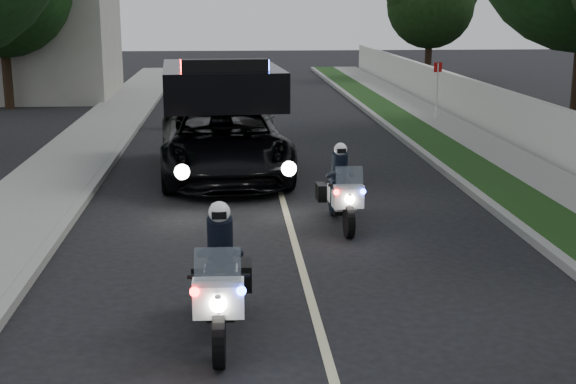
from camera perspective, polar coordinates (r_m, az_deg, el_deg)
The scene contains 18 objects.
ground at distance 9.85m, azimuth 2.50°, elevation -10.67°, with size 120.00×120.00×0.00m, color black.
curb_right at distance 20.02m, azimuth 10.82°, elevation 1.85°, with size 0.20×60.00×0.15m, color gray.
grass_verge at distance 20.21m, azimuth 12.74°, elevation 1.88°, with size 1.20×60.00×0.16m, color #193814.
sidewalk_right at distance 20.63m, azimuth 16.20°, elevation 1.90°, with size 1.40×60.00×0.16m, color gray.
property_wall at distance 20.88m, azimuth 18.90°, elevation 3.72°, with size 0.22×60.00×1.50m, color beige.
curb_left at distance 19.56m, azimuth -13.06°, elevation 1.47°, with size 0.20×60.00×0.15m, color gray.
sidewalk_left at distance 19.76m, azimuth -16.22°, elevation 1.41°, with size 2.00×60.00×0.16m, color gray.
building_far at distance 36.04m, azimuth -19.05°, elevation 11.93°, with size 8.00×6.00×7.00m, color #A8A396.
lane_marking at distance 19.38m, azimuth -0.98°, elevation 1.49°, with size 0.12×50.00×0.01m, color #BFB78C.
police_moto_left at distance 10.02m, azimuth -4.80°, elevation -10.27°, with size 0.70×1.99×1.69m, color white, non-canonical shape.
police_moto_right at distance 14.72m, azimuth 3.80°, elevation -2.43°, with size 0.63×1.81×1.54m, color silver, non-canonical shape.
police_suv at distance 19.00m, azimuth -4.65°, elevation 1.20°, with size 2.89×6.24×3.03m, color black.
bicycle at distance 26.39m, azimuth -7.75°, elevation 4.58°, with size 0.57×1.63×0.85m, color black.
cyclist at distance 26.39m, azimuth -7.75°, elevation 4.58°, with size 0.65×0.43×1.80m, color black.
sign_post at distance 27.79m, azimuth 10.56°, elevation 4.92°, with size 0.33×0.33×2.12m, color #B50C27, non-canonical shape.
tree_right_d at distance 27.25m, azimuth 19.84°, elevation 4.18°, with size 6.83×6.83×11.39m, color #193F15, non-canonical shape.
tree_right_e at distance 43.25m, azimuth 9.98°, elevation 7.94°, with size 4.55×4.55×7.59m, color black, non-canonical shape.
tree_left_far at distance 32.81m, azimuth -19.35°, elevation 5.67°, with size 5.43×5.43×9.04m, color #133410, non-canonical shape.
Camera 1 is at (-1.10, -8.92, 4.03)m, focal length 49.46 mm.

